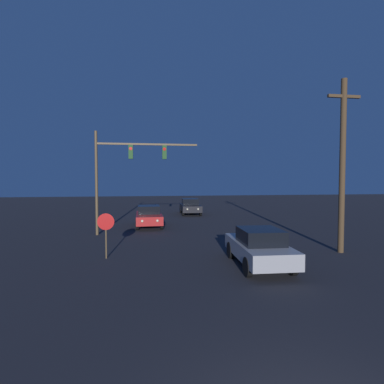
{
  "coord_description": "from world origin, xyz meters",
  "views": [
    {
      "loc": [
        -2.35,
        -3.25,
        3.62
      ],
      "look_at": [
        0.0,
        12.56,
        2.91
      ],
      "focal_mm": 28.0,
      "sensor_mm": 36.0,
      "label": 1
    }
  ],
  "objects_px": {
    "car_mid": "(149,216)",
    "utility_pole": "(342,163)",
    "car_near": "(259,247)",
    "stop_sign": "(106,227)",
    "car_far": "(190,206)",
    "traffic_signal_mast": "(124,165)"
  },
  "relations": [
    {
      "from": "car_near",
      "to": "car_mid",
      "type": "bearing_deg",
      "value": 114.18
    },
    {
      "from": "car_mid",
      "to": "car_far",
      "type": "height_order",
      "value": "same"
    },
    {
      "from": "stop_sign",
      "to": "utility_pole",
      "type": "distance_m",
      "value": 11.65
    },
    {
      "from": "car_near",
      "to": "car_mid",
      "type": "xyz_separation_m",
      "value": [
        -4.46,
        11.01,
        0.0
      ]
    },
    {
      "from": "car_mid",
      "to": "traffic_signal_mast",
      "type": "distance_m",
      "value": 4.93
    },
    {
      "from": "utility_pole",
      "to": "traffic_signal_mast",
      "type": "bearing_deg",
      "value": 149.1
    },
    {
      "from": "stop_sign",
      "to": "traffic_signal_mast",
      "type": "bearing_deg",
      "value": 86.74
    },
    {
      "from": "car_near",
      "to": "stop_sign",
      "type": "xyz_separation_m",
      "value": [
        -6.42,
        2.15,
        0.63
      ]
    },
    {
      "from": "car_mid",
      "to": "utility_pole",
      "type": "height_order",
      "value": "utility_pole"
    },
    {
      "from": "car_near",
      "to": "utility_pole",
      "type": "xyz_separation_m",
      "value": [
        4.84,
        1.64,
        3.57
      ]
    },
    {
      "from": "car_mid",
      "to": "utility_pole",
      "type": "distance_m",
      "value": 13.68
    },
    {
      "from": "utility_pole",
      "to": "stop_sign",
      "type": "bearing_deg",
      "value": 177.38
    },
    {
      "from": "utility_pole",
      "to": "car_far",
      "type": "bearing_deg",
      "value": 106.86
    },
    {
      "from": "car_mid",
      "to": "car_far",
      "type": "xyz_separation_m",
      "value": [
        4.22,
        7.4,
        0.0
      ]
    },
    {
      "from": "car_far",
      "to": "utility_pole",
      "type": "xyz_separation_m",
      "value": [
        5.08,
        -16.77,
        3.57
      ]
    },
    {
      "from": "car_near",
      "to": "stop_sign",
      "type": "relative_size",
      "value": 2.17
    },
    {
      "from": "car_far",
      "to": "utility_pole",
      "type": "distance_m",
      "value": 17.88
    },
    {
      "from": "car_mid",
      "to": "stop_sign",
      "type": "distance_m",
      "value": 9.09
    },
    {
      "from": "car_mid",
      "to": "utility_pole",
      "type": "relative_size",
      "value": 0.53
    },
    {
      "from": "traffic_signal_mast",
      "to": "utility_pole",
      "type": "height_order",
      "value": "utility_pole"
    },
    {
      "from": "traffic_signal_mast",
      "to": "car_near",
      "type": "bearing_deg",
      "value": -53.37
    },
    {
      "from": "car_mid",
      "to": "utility_pole",
      "type": "xyz_separation_m",
      "value": [
        9.3,
        -9.37,
        3.57
      ]
    }
  ]
}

